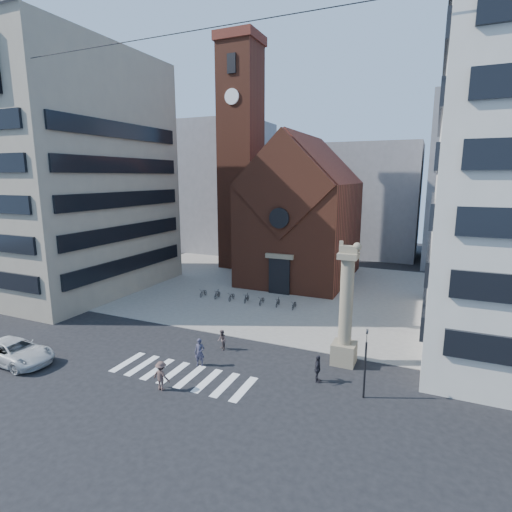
# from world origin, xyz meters

# --- Properties ---
(ground) EXTENTS (120.00, 120.00, 0.00)m
(ground) POSITION_xyz_m (0.00, 0.00, 0.00)
(ground) COLOR black
(ground) RESTS_ON ground
(piazza) EXTENTS (46.00, 30.00, 0.05)m
(piazza) POSITION_xyz_m (0.00, 19.00, 0.03)
(piazza) COLOR gray
(piazza) RESTS_ON ground
(zebra_crossing) EXTENTS (10.20, 3.20, 0.01)m
(zebra_crossing) POSITION_xyz_m (0.55, -3.00, 0.01)
(zebra_crossing) COLOR white
(zebra_crossing) RESTS_ON ground
(church) EXTENTS (12.00, 16.65, 18.00)m
(church) POSITION_xyz_m (0.00, 25.04, 7.98)
(church) COLOR #5F2C1D
(church) RESTS_ON ground
(campanile) EXTENTS (5.50, 5.50, 31.20)m
(campanile) POSITION_xyz_m (-10.00, 28.00, 15.74)
(campanile) COLOR #5F2C1D
(campanile) RESTS_ON ground
(building_left) EXTENTS (18.00, 20.00, 26.00)m
(building_left) POSITION_xyz_m (-24.00, 10.00, 13.00)
(building_left) COLOR gray
(building_left) RESTS_ON ground
(bg_block_left) EXTENTS (16.00, 14.00, 22.00)m
(bg_block_left) POSITION_xyz_m (-20.00, 40.00, 11.00)
(bg_block_left) COLOR gray
(bg_block_left) RESTS_ON ground
(bg_block_mid) EXTENTS (14.00, 12.00, 18.00)m
(bg_block_mid) POSITION_xyz_m (6.00, 45.00, 9.00)
(bg_block_mid) COLOR gray
(bg_block_mid) RESTS_ON ground
(bg_block_right) EXTENTS (16.00, 14.00, 24.00)m
(bg_block_right) POSITION_xyz_m (22.00, 42.00, 12.00)
(bg_block_right) COLOR gray
(bg_block_right) RESTS_ON ground
(lion_column) EXTENTS (1.63, 1.60, 8.68)m
(lion_column) POSITION_xyz_m (10.01, 3.00, 3.46)
(lion_column) COLOR gray
(lion_column) RESTS_ON ground
(traffic_light) EXTENTS (0.13, 0.16, 4.30)m
(traffic_light) POSITION_xyz_m (12.00, -1.00, 2.29)
(traffic_light) COLOR black
(traffic_light) RESTS_ON ground
(white_car) EXTENTS (5.84, 2.77, 1.61)m
(white_car) POSITION_xyz_m (-11.11, -6.21, 0.80)
(white_car) COLOR silver
(white_car) RESTS_ON ground
(pedestrian_0) EXTENTS (0.80, 0.61, 1.95)m
(pedestrian_0) POSITION_xyz_m (0.95, -1.38, 0.97)
(pedestrian_0) COLOR #333145
(pedestrian_0) RESTS_ON ground
(pedestrian_1) EXTENTS (0.93, 0.96, 1.55)m
(pedestrian_1) POSITION_xyz_m (1.13, 1.49, 0.78)
(pedestrian_1) COLOR #544443
(pedestrian_1) RESTS_ON ground
(pedestrian_2) EXTENTS (0.56, 1.09, 1.79)m
(pedestrian_2) POSITION_xyz_m (9.00, -0.28, 0.89)
(pedestrian_2) COLOR #242229
(pedestrian_2) RESTS_ON ground
(pedestrian_3) EXTENTS (1.23, 0.76, 1.84)m
(pedestrian_3) POSITION_xyz_m (0.50, -5.07, 0.92)
(pedestrian_3) COLOR brown
(pedestrian_3) RESTS_ON ground
(scooter_0) EXTENTS (0.69, 1.61, 0.82)m
(scooter_0) POSITION_xyz_m (-7.24, 12.66, 0.46)
(scooter_0) COLOR black
(scooter_0) RESTS_ON piazza
(scooter_1) EXTENTS (0.57, 1.55, 0.91)m
(scooter_1) POSITION_xyz_m (-5.51, 12.66, 0.51)
(scooter_1) COLOR black
(scooter_1) RESTS_ON piazza
(scooter_2) EXTENTS (0.69, 1.61, 0.82)m
(scooter_2) POSITION_xyz_m (-3.78, 12.66, 0.46)
(scooter_2) COLOR black
(scooter_2) RESTS_ON piazza
(scooter_3) EXTENTS (0.57, 1.55, 0.91)m
(scooter_3) POSITION_xyz_m (-2.04, 12.66, 0.51)
(scooter_3) COLOR black
(scooter_3) RESTS_ON piazza
(scooter_4) EXTENTS (0.69, 1.61, 0.82)m
(scooter_4) POSITION_xyz_m (-0.31, 12.66, 0.46)
(scooter_4) COLOR black
(scooter_4) RESTS_ON piazza
(scooter_5) EXTENTS (0.57, 1.55, 0.91)m
(scooter_5) POSITION_xyz_m (1.42, 12.66, 0.51)
(scooter_5) COLOR black
(scooter_5) RESTS_ON piazza
(scooter_6) EXTENTS (0.69, 1.61, 0.82)m
(scooter_6) POSITION_xyz_m (3.16, 12.66, 0.46)
(scooter_6) COLOR black
(scooter_6) RESTS_ON piazza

